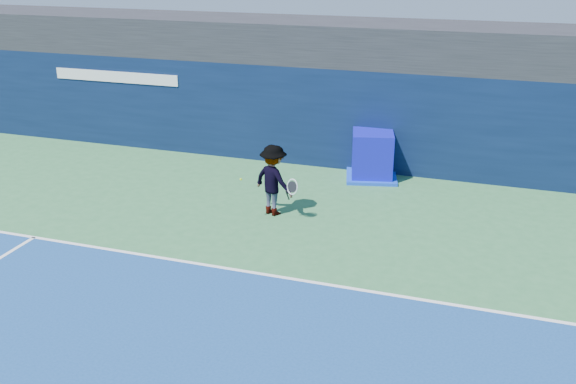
{
  "coord_description": "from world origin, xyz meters",
  "views": [
    {
      "loc": [
        4.86,
        -7.97,
        6.36
      ],
      "look_at": [
        0.5,
        5.2,
        1.0
      ],
      "focal_mm": 40.0,
      "sensor_mm": 36.0,
      "label": 1
    }
  ],
  "objects": [
    {
      "name": "back_wall_assembly",
      "position": [
        -0.0,
        10.5,
        1.5
      ],
      "size": [
        36.0,
        1.03,
        3.0
      ],
      "color": "#091632",
      "rests_on": "ground"
    },
    {
      "name": "tennis_ball",
      "position": [
        -0.75,
        5.37,
        1.11
      ],
      "size": [
        0.06,
        0.06,
        0.06
      ],
      "color": "#B1DC18",
      "rests_on": "ground"
    },
    {
      "name": "stadium_band",
      "position": [
        0.0,
        11.5,
        3.6
      ],
      "size": [
        36.0,
        3.0,
        1.2
      ],
      "primitive_type": "cube",
      "color": "black",
      "rests_on": "back_wall_assembly"
    },
    {
      "name": "tennis_player",
      "position": [
        -0.19,
        6.11,
        0.9
      ],
      "size": [
        1.42,
        1.08,
        1.8
      ],
      "color": "silver",
      "rests_on": "ground"
    },
    {
      "name": "baseline",
      "position": [
        0.0,
        3.0,
        0.01
      ],
      "size": [
        24.0,
        0.1,
        0.01
      ],
      "primitive_type": "cube",
      "color": "white",
      "rests_on": "ground"
    },
    {
      "name": "ground",
      "position": [
        0.0,
        0.0,
        0.0
      ],
      "size": [
        80.0,
        80.0,
        0.0
      ],
      "primitive_type": "plane",
      "color": "#326F3E",
      "rests_on": "ground"
    },
    {
      "name": "equipment_cart",
      "position": [
        1.62,
        9.54,
        0.63
      ],
      "size": [
        1.72,
        1.72,
        1.38
      ],
      "color": "#0C0CAC",
      "rests_on": "ground"
    }
  ]
}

